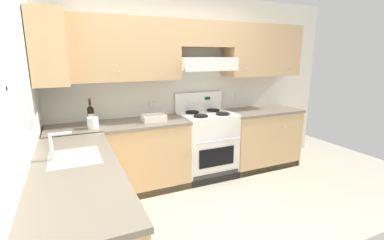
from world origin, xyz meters
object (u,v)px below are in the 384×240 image
(wine_bottle, at_px, (91,115))
(stove, at_px, (207,144))
(bowl, at_px, (154,119))
(paper_towel_roll, at_px, (93,123))

(wine_bottle, bearing_deg, stove, -1.94)
(stove, xyz_separation_m, wine_bottle, (-1.54, 0.05, 0.56))
(bowl, bearing_deg, paper_towel_roll, -175.45)
(wine_bottle, bearing_deg, bowl, -7.31)
(wine_bottle, relative_size, bowl, 1.11)
(stove, distance_m, bowl, 0.92)
(stove, height_order, paper_towel_roll, stove)
(bowl, height_order, paper_towel_roll, paper_towel_roll)
(stove, relative_size, wine_bottle, 3.70)
(stove, height_order, bowl, stove)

